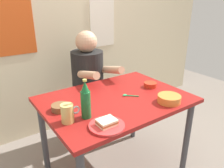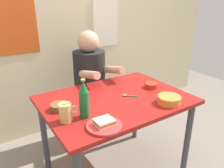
{
  "view_description": "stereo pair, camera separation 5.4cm",
  "coord_description": "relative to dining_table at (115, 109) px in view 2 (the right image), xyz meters",
  "views": [
    {
      "loc": [
        -0.91,
        -1.25,
        1.47
      ],
      "look_at": [
        0.0,
        0.05,
        0.84
      ],
      "focal_mm": 35.38,
      "sensor_mm": 36.0,
      "label": 1
    },
    {
      "loc": [
        -0.86,
        -1.28,
        1.47
      ],
      "look_at": [
        0.0,
        0.05,
        0.84
      ],
      "focal_mm": 35.38,
      "sensor_mm": 36.0,
      "label": 2
    }
  ],
  "objects": [
    {
      "name": "wall_back",
      "position": [
        -0.0,
        1.05,
        0.65
      ],
      "size": [
        4.4,
        0.09,
        2.6
      ],
      "color": "beige",
      "rests_on": "ground"
    },
    {
      "name": "dining_table",
      "position": [
        0.0,
        0.0,
        0.0
      ],
      "size": [
        1.1,
        0.8,
        0.74
      ],
      "color": "maroon",
      "rests_on": "ground"
    },
    {
      "name": "stool",
      "position": [
        0.1,
        0.63,
        -0.3
      ],
      "size": [
        0.34,
        0.34,
        0.45
      ],
      "color": "#4C4C51",
      "rests_on": "ground"
    },
    {
      "name": "person_seated",
      "position": [
        0.1,
        0.62,
        0.12
      ],
      "size": [
        0.33,
        0.56,
        0.72
      ],
      "color": "black",
      "rests_on": "stool"
    },
    {
      "name": "plate_orange",
      "position": [
        -0.28,
        -0.3,
        0.1
      ],
      "size": [
        0.22,
        0.22,
        0.01
      ],
      "primitive_type": "cylinder",
      "color": "red",
      "rests_on": "dining_table"
    },
    {
      "name": "sandwich",
      "position": [
        -0.28,
        -0.3,
        0.13
      ],
      "size": [
        0.11,
        0.09,
        0.04
      ],
      "color": "beige",
      "rests_on": "plate_orange"
    },
    {
      "name": "beer_mug",
      "position": [
        -0.45,
        -0.11,
        0.15
      ],
      "size": [
        0.13,
        0.08,
        0.12
      ],
      "color": "#D1BC66",
      "rests_on": "dining_table"
    },
    {
      "name": "beer_bottle",
      "position": [
        -0.33,
        -0.13,
        0.21
      ],
      "size": [
        0.06,
        0.06,
        0.26
      ],
      "color": "#19602D",
      "rests_on": "dining_table"
    },
    {
      "name": "condiment_bowl_brown",
      "position": [
        -0.43,
        0.06,
        0.12
      ],
      "size": [
        0.12,
        0.12,
        0.04
      ],
      "color": "brown",
      "rests_on": "dining_table"
    },
    {
      "name": "sauce_bowl_chili",
      "position": [
        0.38,
        0.01,
        0.12
      ],
      "size": [
        0.11,
        0.11,
        0.04
      ],
      "color": "red",
      "rests_on": "dining_table"
    },
    {
      "name": "soup_bowl_orange",
      "position": [
        0.28,
        -0.28,
        0.12
      ],
      "size": [
        0.17,
        0.17,
        0.05
      ],
      "color": "orange",
      "rests_on": "dining_table"
    },
    {
      "name": "spoon",
      "position": [
        0.1,
        -0.02,
        0.1
      ],
      "size": [
        0.1,
        0.09,
        0.01
      ],
      "color": "#26A559",
      "rests_on": "dining_table"
    }
  ]
}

